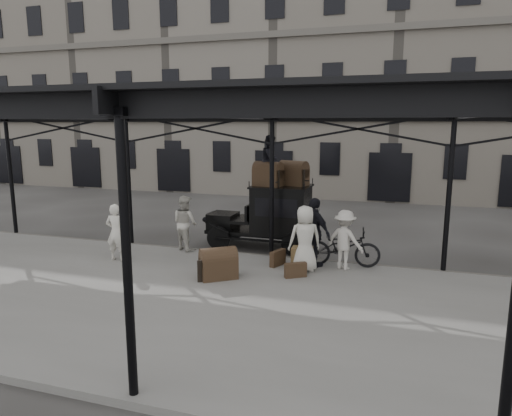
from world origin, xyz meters
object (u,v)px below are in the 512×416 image
at_px(steamer_trunk_platform, 218,265).
at_px(porter_left, 116,232).
at_px(porter_official, 314,233).
at_px(steamer_trunk_roof_near, 268,176).
at_px(bicycle, 343,247).
at_px(taxi, 272,214).

bearing_deg(steamer_trunk_platform, porter_left, 133.72).
relative_size(porter_official, steamer_trunk_roof_near, 2.18).
relative_size(porter_official, steamer_trunk_platform, 2.10).
bearing_deg(bicycle, steamer_trunk_roof_near, 53.77).
xyz_separation_m(taxi, bicycle, (2.58, -1.75, -0.49)).
xyz_separation_m(taxi, steamer_trunk_platform, (-0.42, -3.80, -0.71)).
bearing_deg(steamer_trunk_roof_near, bicycle, -16.99).
bearing_deg(steamer_trunk_platform, steamer_trunk_roof_near, 48.01).
bearing_deg(steamer_trunk_roof_near, porter_left, -130.22).
bearing_deg(porter_left, steamer_trunk_platform, 163.87).
bearing_deg(steamer_trunk_platform, taxi, 47.16).
bearing_deg(bicycle, taxi, 49.08).
relative_size(taxi, porter_official, 1.83).
bearing_deg(porter_left, taxi, -147.38).
height_order(porter_left, steamer_trunk_platform, porter_left).
xyz_separation_m(porter_official, bicycle, (0.78, 0.28, -0.44)).
distance_m(porter_official, bicycle, 0.94).
bearing_deg(taxi, porter_left, -141.05).
relative_size(porter_left, porter_official, 0.86).
bearing_deg(porter_official, steamer_trunk_roof_near, -8.81).
distance_m(porter_official, steamer_trunk_platform, 2.92).
relative_size(porter_left, bicycle, 0.80).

